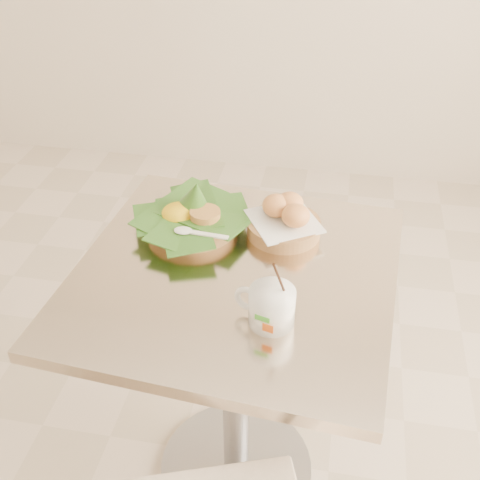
% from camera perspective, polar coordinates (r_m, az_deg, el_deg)
% --- Properties ---
extents(floor, '(3.60, 3.60, 0.00)m').
position_cam_1_polar(floor, '(1.95, -5.68, -19.00)').
color(floor, beige).
rests_on(floor, ground).
extents(cafe_table, '(0.75, 0.75, 0.75)m').
position_cam_1_polar(cafe_table, '(1.49, -0.44, -9.57)').
color(cafe_table, gray).
rests_on(cafe_table, floor).
extents(rice_basket, '(0.27, 0.27, 0.14)m').
position_cam_1_polar(rice_basket, '(1.46, -4.58, 2.43)').
color(rice_basket, '#A57547').
rests_on(rice_basket, cafe_table).
extents(bread_basket, '(0.21, 0.21, 0.09)m').
position_cam_1_polar(bread_basket, '(1.44, 4.29, 1.91)').
color(bread_basket, '#A57547').
rests_on(bread_basket, cafe_table).
extents(coffee_mug, '(0.13, 0.10, 0.16)m').
position_cam_1_polar(coffee_mug, '(1.19, 2.91, -6.23)').
color(coffee_mug, white).
rests_on(coffee_mug, cafe_table).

